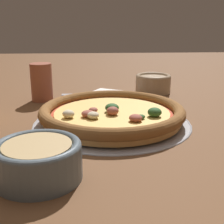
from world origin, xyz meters
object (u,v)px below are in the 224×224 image
at_px(bowl_far, 153,83).
at_px(napkin, 102,94).
at_px(pizza_tray, 112,122).
at_px(pizza, 112,113).
at_px(drinking_cup, 42,82).
at_px(fork, 88,94).
at_px(bowl_near, 38,159).

distance_m(bowl_far, napkin, 0.17).
distance_m(pizza_tray, bowl_far, 0.34).
bearing_deg(pizza, bowl_far, 153.50).
distance_m(pizza_tray, drinking_cup, 0.29).
xyz_separation_m(bowl_far, napkin, (0.03, -0.17, -0.03)).
height_order(pizza, fork, pizza).
bearing_deg(fork, drinking_cup, 25.31).
relative_size(bowl_far, drinking_cup, 1.04).
distance_m(pizza, napkin, 0.27).
xyz_separation_m(pizza_tray, drinking_cup, (-0.22, -0.19, 0.05)).
relative_size(pizza, bowl_far, 2.94).
xyz_separation_m(drinking_cup, napkin, (-0.05, 0.18, -0.05)).
xyz_separation_m(pizza_tray, bowl_near, (0.25, -0.12, 0.03)).
xyz_separation_m(bowl_far, fork, (0.02, -0.21, -0.03)).
height_order(pizza_tray, drinking_cup, drinking_cup).
xyz_separation_m(bowl_near, drinking_cup, (-0.47, -0.07, 0.02)).
relative_size(napkin, fork, 0.93).
height_order(pizza_tray, napkin, napkin).
relative_size(pizza_tray, pizza, 1.09).
xyz_separation_m(pizza_tray, napkin, (-0.27, -0.01, 0.00)).
bearing_deg(napkin, pizza, 2.93).
bearing_deg(pizza_tray, fork, -168.18).
relative_size(bowl_far, napkin, 0.64).
height_order(bowl_near, bowl_far, same).
bearing_deg(drinking_cup, fork, 116.28).
relative_size(pizza_tray, bowl_near, 2.76).
bearing_deg(bowl_far, fork, -84.92).
bearing_deg(napkin, bowl_far, 100.11).
distance_m(napkin, fork, 0.05).
distance_m(pizza, bowl_far, 0.34).
xyz_separation_m(bowl_near, bowl_far, (-0.55, 0.28, -0.00)).
relative_size(pizza, fork, 1.76).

